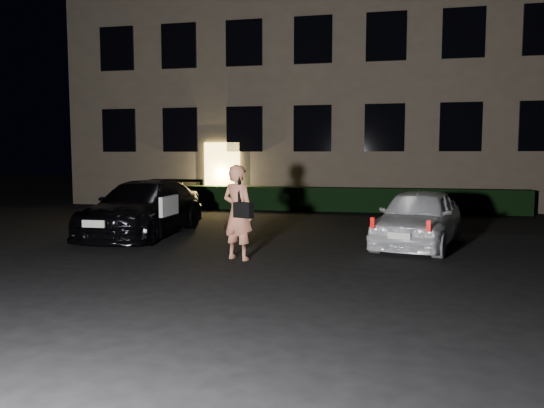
# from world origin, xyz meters

# --- Properties ---
(ground) EXTENTS (80.00, 80.00, 0.00)m
(ground) POSITION_xyz_m (0.00, 0.00, 0.00)
(ground) COLOR black
(ground) RESTS_ON ground
(building) EXTENTS (20.00, 8.11, 12.00)m
(building) POSITION_xyz_m (-0.00, 14.99, 6.00)
(building) COLOR #6B5B4C
(building) RESTS_ON ground
(hedge) EXTENTS (15.00, 0.70, 0.85)m
(hedge) POSITION_xyz_m (0.00, 10.50, 0.42)
(hedge) COLOR black
(hedge) RESTS_ON ground
(sedan) EXTENTS (2.10, 4.84, 1.37)m
(sedan) POSITION_xyz_m (-3.27, 3.64, 0.68)
(sedan) COLOR black
(sedan) RESTS_ON ground
(hatch) EXTENTS (2.40, 4.02, 1.28)m
(hatch) POSITION_xyz_m (3.41, 3.37, 0.64)
(hatch) COLOR white
(hatch) RESTS_ON ground
(man) EXTENTS (0.78, 0.67, 1.84)m
(man) POSITION_xyz_m (-0.08, 1.10, 0.92)
(man) COLOR #DC8161
(man) RESTS_ON ground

